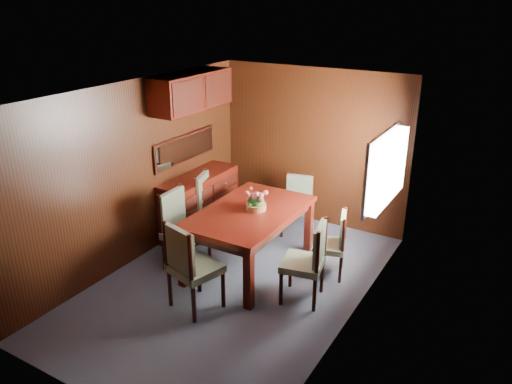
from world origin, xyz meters
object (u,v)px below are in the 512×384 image
Objects in this scene: sideboard at (200,204)px; chair_right_near at (309,258)px; chair_left_near at (180,225)px; dining_table at (249,219)px; chair_head at (189,263)px; flower_centerpiece at (256,200)px.

sideboard is 1.39× the size of chair_right_near.
chair_right_near is (1.79, 0.11, -0.03)m from chair_left_near.
dining_table is 1.16m from chair_head.
chair_head is (-0.08, -1.15, -0.10)m from dining_table.
flower_centerpiece is (0.06, 0.06, 0.25)m from dining_table.
chair_head is (1.12, -1.70, 0.15)m from sideboard.
chair_head reaches higher than chair_left_near.
chair_head is 3.85× the size of flower_centerpiece.
dining_table is 1.74× the size of chair_right_near.
dining_table is 6.23× the size of flower_centerpiece.
chair_left_near is at bearing 81.87° from chair_right_near.
chair_left_near reaches higher than sideboard.
chair_right_near reaches higher than dining_table.
chair_left_near is 1.79m from chair_right_near.
sideboard is at bearing 57.22° from chair_right_near.
chair_left_near is 1.03m from chair_head.
chair_right_near is (2.19, -0.84, 0.11)m from sideboard.
flower_centerpiece is at bearing 98.51° from chair_head.
chair_head reaches higher than sideboard.
flower_centerpiece reaches higher than dining_table.
sideboard is 1.35m from dining_table.
chair_head is at bearing -94.28° from dining_table.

